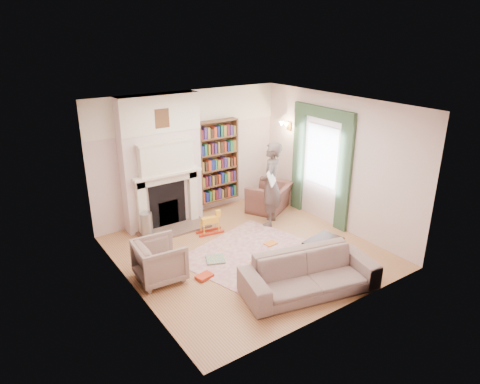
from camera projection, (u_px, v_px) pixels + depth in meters
floor at (247, 252)px, 8.21m from camera, size 4.50×4.50×0.00m
ceiling at (248, 105)px, 7.20m from camera, size 4.50×4.50×0.00m
wall_back at (189, 155)px, 9.44m from camera, size 4.50×0.00×4.50m
wall_front at (341, 228)px, 5.97m from camera, size 4.50×0.00×4.50m
wall_left at (128, 211)px, 6.52m from camera, size 0.00×4.50×4.50m
wall_right at (336, 162)px, 8.88m from camera, size 0.00×4.50×4.50m
fireplace at (162, 163)px, 8.89m from camera, size 1.70×0.58×2.80m
bookcase at (217, 161)px, 9.76m from camera, size 1.00×0.24×1.85m
window at (322, 156)px, 9.17m from camera, size 0.02×0.90×1.30m
curtain_left at (344, 176)px, 8.70m from camera, size 0.07×0.32×2.40m
curtain_right at (298, 159)px, 9.78m from camera, size 0.07×0.32×2.40m
pelmet at (324, 113)px, 8.81m from camera, size 0.09×1.70×0.24m
wall_sconce at (283, 127)px, 9.75m from camera, size 0.20×0.24×0.24m
rug at (249, 253)px, 8.15m from camera, size 2.74×2.38×0.01m
armchair_reading at (269, 197)px, 9.98m from camera, size 1.27×1.22×0.64m
armchair_left at (160, 260)px, 7.20m from camera, size 0.83×0.81×0.71m
sofa at (309, 274)px, 6.88m from camera, size 2.34×1.35×0.64m
man_reading at (271, 184)px, 9.06m from camera, size 0.79×0.77×1.83m
newspaper at (271, 177)px, 8.74m from camera, size 0.41×0.38×0.29m
coffee_table at (323, 251)px, 7.77m from camera, size 0.77×0.58×0.45m
paraffin_heater at (147, 226)px, 8.65m from camera, size 0.29×0.29×0.55m
rocking_horse at (210, 223)px, 8.86m from camera, size 0.58×0.30×0.49m
board_game at (215, 259)px, 7.88m from camera, size 0.44×0.44×0.03m
game_box_lid at (204, 276)px, 7.33m from camera, size 0.32×0.25×0.05m
comic_annuals at (271, 253)px, 8.11m from camera, size 0.91×0.69×0.02m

